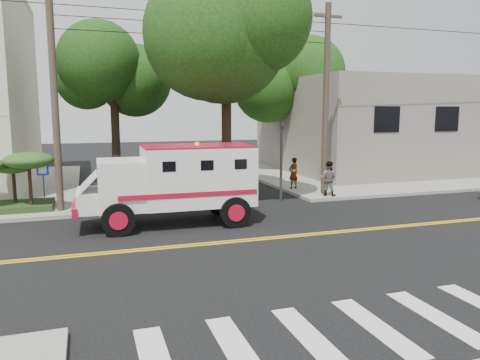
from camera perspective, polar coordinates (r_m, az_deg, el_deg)
name	(u,v)px	position (r m, az deg, el deg)	size (l,w,h in m)	color
ground	(240,241)	(14.99, 0.03, -7.44)	(100.00, 100.00, 0.00)	black
sidewalk_ne	(366,171)	(32.87, 15.15, 1.10)	(17.00, 17.00, 0.15)	gray
building_right	(383,125)	(33.90, 17.02, 6.45)	(14.00, 12.00, 6.00)	slate
utility_pole_left	(55,100)	(19.73, -21.66, 9.00)	(0.28, 0.28, 9.00)	#382D23
utility_pole_right	(326,102)	(22.65, 10.42, 9.30)	(0.28, 0.28, 9.00)	#382D23
tree_main	(238,39)	(21.16, -0.28, 16.85)	(6.08, 5.70, 9.85)	black
tree_left	(120,79)	(25.60, -14.40, 11.82)	(4.48, 4.20, 7.70)	black
tree_right	(291,81)	(32.42, 6.26, 11.90)	(4.80, 4.50, 8.20)	black
traffic_signal	(281,153)	(21.10, 5.06, 3.30)	(0.15, 0.18, 3.60)	#3F3F42
accessibility_sign	(43,180)	(20.12, -22.86, -0.05)	(0.45, 0.10, 2.02)	#3F3F42
palm_planter	(10,173)	(20.67, -26.22, 0.74)	(3.52, 2.63, 2.36)	#1E3314
armored_truck	(175,180)	(17.04, -7.89, 0.02)	(6.35, 2.67, 2.87)	white
pedestrian_a	(293,173)	(24.06, 6.53, 0.84)	(0.58, 0.38, 1.59)	gray
pedestrian_b	(328,178)	(22.29, 10.72, 0.19)	(0.79, 0.62, 1.63)	gray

